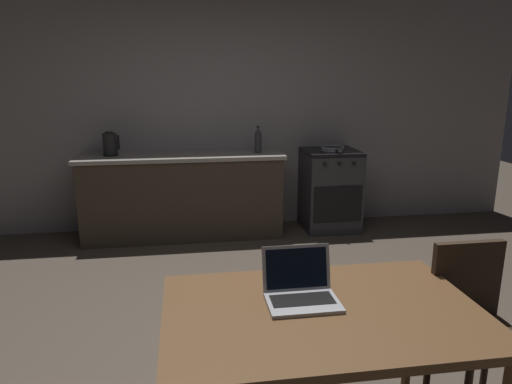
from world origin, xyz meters
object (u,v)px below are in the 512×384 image
laptop (301,291)px  electric_kettle (110,144)px  dining_table (322,322)px  bottle (258,140)px  frying_pan (333,148)px  chair (474,320)px  stove_oven (330,190)px

laptop → electric_kettle: (-1.26, 3.10, 0.24)m
dining_table → bottle: 3.17m
frying_pan → chair: bearing=-94.0°
chair → electric_kettle: 3.77m
dining_table → chair: (0.85, 0.16, -0.15)m
bottle → dining_table: bearing=-93.9°
stove_oven → laptop: 3.31m
chair → frying_pan: frying_pan is taller
laptop → frying_pan: (1.14, 3.07, 0.15)m
dining_table → electric_kettle: 3.48m
chair → laptop: (-0.93, -0.07, 0.26)m
chair → electric_kettle: bearing=103.0°
chair → electric_kettle: electric_kettle is taller
stove_oven → bottle: (-0.84, -0.05, 0.59)m
stove_oven → chair: (-0.20, -3.03, 0.07)m
laptop → bottle: 3.07m
laptop → frying_pan: 3.28m
laptop → frying_pan: size_ratio=0.73×
stove_oven → electric_kettle: electric_kettle is taller
stove_oven → laptop: size_ratio=2.84×
electric_kettle → stove_oven: bearing=-0.1°
stove_oven → chair: 3.04m
frying_pan → dining_table: bearing=-108.5°
laptop → frying_pan: laptop is taller
stove_oven → bottle: bearing=-176.7°
dining_table → chair: size_ratio=1.53×
bottle → laptop: bearing=-95.4°
stove_oven → dining_table: bearing=-108.2°
dining_table → frying_pan: bearing=71.5°
laptop → electric_kettle: size_ratio=1.28×
frying_pan → electric_kettle: bearing=179.3°
chair → dining_table: bearing=167.8°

